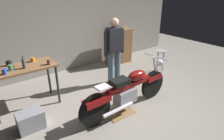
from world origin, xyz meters
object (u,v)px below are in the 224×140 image
object	(u,v)px
mug_black_matte	(8,63)
bottle	(24,64)
storage_bin	(31,120)
mug_blue_enamel	(4,71)
motorcycle	(128,90)
mug_brown_stoneware	(49,62)
shop_stool	(161,55)
mug_green_speckled	(10,68)
wooden_dresser	(118,46)
mug_orange_travel	(33,59)
person_standing	(114,49)

from	to	relation	value
mug_black_matte	bottle	world-z (taller)	bottle
storage_bin	mug_black_matte	xyz separation A→B (m)	(-0.01, 0.97, 0.78)
storage_bin	mug_blue_enamel	bearing A→B (deg)	105.25
motorcycle	mug_brown_stoneware	size ratio (longest dim) A/B	19.10
shop_stool	mug_brown_stoneware	size ratio (longest dim) A/B	5.58
motorcycle	mug_brown_stoneware	xyz separation A→B (m)	(-1.11, 1.15, 0.51)
shop_stool	mug_black_matte	xyz separation A→B (m)	(-3.83, 0.69, 0.45)
mug_green_speckled	mug_blue_enamel	bearing A→B (deg)	-136.13
motorcycle	wooden_dresser	world-z (taller)	wooden_dresser
motorcycle	storage_bin	world-z (taller)	motorcycle
mug_green_speckled	mug_orange_travel	distance (m)	0.52
mug_blue_enamel	wooden_dresser	bearing A→B (deg)	16.81
mug_orange_travel	person_standing	bearing A→B (deg)	-11.71
mug_orange_travel	mug_blue_enamel	bearing A→B (deg)	-149.64
wooden_dresser	mug_blue_enamel	xyz separation A→B (m)	(-3.46, -1.05, 0.40)
person_standing	mug_brown_stoneware	xyz separation A→B (m)	(-1.64, 0.02, 0.03)
mug_black_matte	mug_blue_enamel	xyz separation A→B (m)	(-0.14, -0.40, 0.00)
storage_bin	bottle	xyz separation A→B (m)	(0.19, 0.64, 0.83)
person_standing	mug_orange_travel	size ratio (longest dim) A/B	14.29
motorcycle	bottle	size ratio (longest dim) A/B	9.09
mug_black_matte	mug_orange_travel	world-z (taller)	mug_black_matte
person_standing	bottle	world-z (taller)	person_standing
motorcycle	mug_black_matte	world-z (taller)	mug_black_matte
mug_orange_travel	mug_brown_stoneware	world-z (taller)	mug_brown_stoneware
mug_blue_enamel	mug_brown_stoneware	xyz separation A→B (m)	(0.80, -0.02, 0.00)
person_standing	mug_green_speckled	world-z (taller)	person_standing
person_standing	wooden_dresser	xyz separation A→B (m)	(1.02, 1.08, -0.38)
motorcycle	storage_bin	distance (m)	1.87
mug_black_matte	mug_green_speckled	xyz separation A→B (m)	(-0.02, -0.28, 0.00)
mug_orange_travel	mug_brown_stoneware	distance (m)	0.42
mug_orange_travel	mug_brown_stoneware	xyz separation A→B (m)	(0.21, -0.37, 0.01)
motorcycle	mug_green_speckled	xyz separation A→B (m)	(-1.78, 1.29, 0.50)
wooden_dresser	storage_bin	bearing A→B (deg)	-153.93
person_standing	mug_orange_travel	distance (m)	1.89
bottle	wooden_dresser	bearing A→B (deg)	17.45
motorcycle	mug_brown_stoneware	bearing A→B (deg)	132.44
person_standing	storage_bin	world-z (taller)	person_standing
wooden_dresser	mug_orange_travel	bearing A→B (deg)	-166.29
person_standing	mug_blue_enamel	distance (m)	2.44
storage_bin	bottle	bearing A→B (deg)	73.09
bottle	mug_black_matte	bearing A→B (deg)	121.84
storage_bin	mug_black_matte	size ratio (longest dim) A/B	3.59
shop_stool	mug_black_matte	world-z (taller)	mug_black_matte
mug_black_matte	mug_green_speckled	distance (m)	0.29
shop_stool	wooden_dresser	size ratio (longest dim) A/B	0.58
mug_blue_enamel	mug_orange_travel	xyz separation A→B (m)	(0.59, 0.34, -0.01)
mug_blue_enamel	mug_black_matte	bearing A→B (deg)	70.43
storage_bin	mug_black_matte	bearing A→B (deg)	90.76
storage_bin	mug_green_speckled	world-z (taller)	mug_green_speckled
person_standing	mug_orange_travel	xyz separation A→B (m)	(-1.85, 0.38, 0.02)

